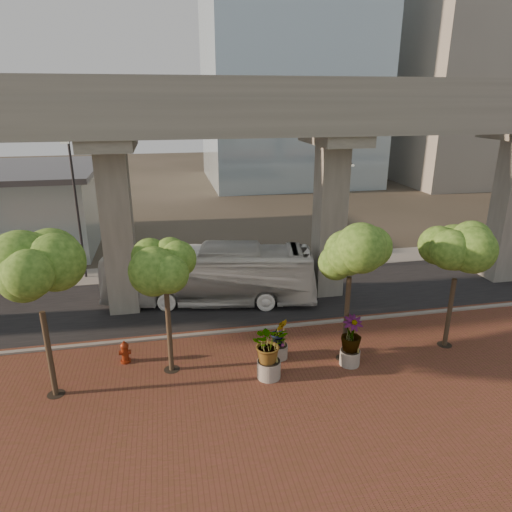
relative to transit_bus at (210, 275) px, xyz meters
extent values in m
plane|color=#322F25|center=(1.13, -2.01, -1.70)|extent=(160.00, 160.00, 0.00)
cube|color=brown|center=(1.13, -10.01, -1.67)|extent=(70.00, 13.00, 0.06)
cube|color=black|center=(1.13, -0.01, -1.68)|extent=(90.00, 8.00, 0.04)
cube|color=gray|center=(1.13, -4.01, -1.62)|extent=(70.00, 0.25, 0.16)
cube|color=gray|center=(1.13, 5.49, -1.67)|extent=(90.00, 3.00, 0.06)
cube|color=gray|center=(1.13, -1.61, 8.80)|extent=(72.00, 2.40, 1.80)
cube|color=gray|center=(1.13, 1.59, 8.80)|extent=(72.00, 2.40, 1.80)
cube|color=gray|center=(1.13, -2.71, 10.20)|extent=(72.00, 0.12, 1.00)
cube|color=gray|center=(1.13, 2.69, 10.20)|extent=(72.00, 0.12, 1.00)
cube|color=gray|center=(39.13, 33.99, 10.30)|extent=(18.00, 16.00, 24.00)
imported|color=silver|center=(0.00, 0.00, 0.00)|extent=(12.53, 5.16, 3.40)
cylinder|color=maroon|center=(-4.49, -5.82, -1.59)|extent=(0.47, 0.47, 0.10)
cylinder|color=maroon|center=(-4.49, -5.82, -1.21)|extent=(0.31, 0.31, 0.76)
sphere|color=maroon|center=(-4.49, -5.82, -0.83)|extent=(0.37, 0.37, 0.37)
cylinder|color=maroon|center=(-4.49, -5.82, -0.66)|extent=(0.10, 0.10, 0.13)
cylinder|color=maroon|center=(-4.49, -5.82, -1.15)|extent=(0.52, 0.21, 0.21)
cylinder|color=#A7A397|center=(1.63, -8.26, -1.25)|extent=(1.02, 1.02, 0.79)
imported|color=#2A5115|center=(1.63, -8.26, 0.00)|extent=(2.26, 2.26, 1.70)
cylinder|color=gray|center=(5.42, -8.00, -1.29)|extent=(0.90, 0.90, 0.70)
imported|color=#2A5115|center=(5.42, -8.00, -0.11)|extent=(2.20, 2.20, 1.65)
cylinder|color=gray|center=(2.43, -6.81, -1.32)|extent=(0.82, 0.82, 0.64)
imported|color=#2A5115|center=(2.43, -6.81, -0.32)|extent=(1.82, 1.82, 1.37)
cylinder|color=#4B3B2A|center=(-7.11, -7.74, 0.21)|extent=(0.22, 0.22, 3.70)
cylinder|color=black|center=(-7.11, -7.74, -1.64)|extent=(0.70, 0.70, 0.01)
cylinder|color=#4B3B2A|center=(-2.46, -6.86, 0.23)|extent=(0.22, 0.22, 3.75)
cylinder|color=black|center=(-2.46, -6.86, -1.64)|extent=(0.70, 0.70, 0.01)
cylinder|color=#4B3B2A|center=(5.35, -7.48, 0.38)|extent=(0.22, 0.22, 4.03)
cylinder|color=black|center=(5.35, -7.48, -1.64)|extent=(0.70, 0.70, 0.01)
cylinder|color=#4B3B2A|center=(10.63, -7.31, 0.09)|extent=(0.22, 0.22, 3.47)
cylinder|color=black|center=(10.63, -7.31, -1.64)|extent=(0.70, 0.70, 0.01)
cylinder|color=#2A292E|center=(-7.83, 5.49, 2.85)|extent=(0.16, 0.16, 9.03)
cube|color=#2A292E|center=(-7.83, 4.93, 7.37)|extent=(0.17, 1.13, 0.17)
cube|color=silver|center=(-7.83, 4.37, 7.25)|extent=(0.45, 0.23, 0.14)
cylinder|color=#2D2C31|center=(9.51, 3.86, 2.04)|extent=(0.13, 0.13, 7.39)
cube|color=#2D2C31|center=(9.51, 3.40, 5.73)|extent=(0.14, 0.92, 0.14)
cube|color=silver|center=(9.51, 2.94, 5.64)|extent=(0.37, 0.18, 0.11)
camera|label=1|loc=(-2.21, -24.65, 9.75)|focal=32.00mm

